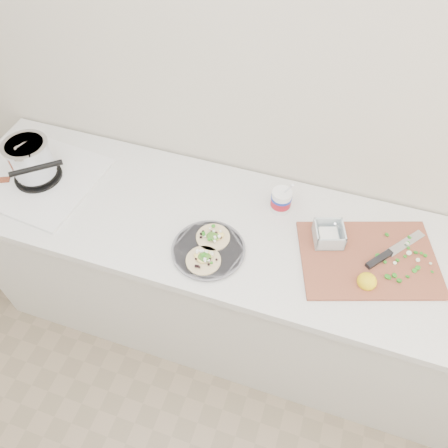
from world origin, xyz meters
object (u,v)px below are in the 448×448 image
(cutboard, at_px, (366,254))
(stove, at_px, (34,166))
(taco_plate, at_px, (208,249))
(tub, at_px, (282,199))

(cutboard, bearing_deg, stove, 162.77)
(cutboard, bearing_deg, taco_plate, 177.26)
(stove, relative_size, cutboard, 0.90)
(stove, xyz_separation_m, cutboard, (1.40, 0.03, -0.06))
(taco_plate, distance_m, tub, 0.37)
(taco_plate, bearing_deg, stove, 171.03)
(stove, xyz_separation_m, taco_plate, (0.83, -0.13, -0.06))
(taco_plate, relative_size, tub, 1.48)
(tub, distance_m, cutboard, 0.39)
(stove, relative_size, tub, 2.79)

